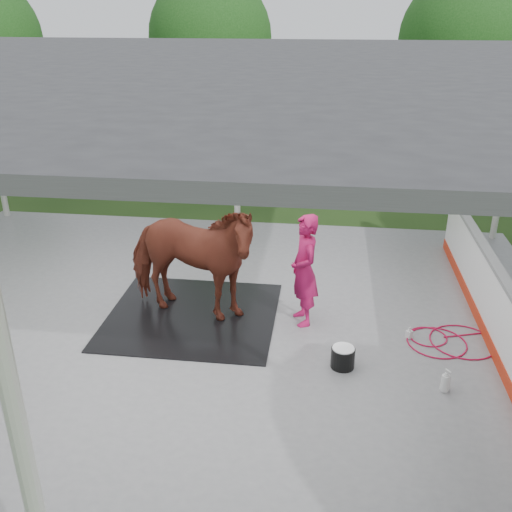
# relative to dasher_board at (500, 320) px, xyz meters

# --- Properties ---
(ground) EXTENTS (100.00, 100.00, 0.00)m
(ground) POSITION_rel_dasher_board_xyz_m (-4.60, 0.00, -0.59)
(ground) COLOR #1E3814
(concrete_slab) EXTENTS (12.00, 10.00, 0.05)m
(concrete_slab) POSITION_rel_dasher_board_xyz_m (-4.60, 0.00, -0.57)
(concrete_slab) COLOR slate
(concrete_slab) RESTS_ON ground
(pavilion_structure) EXTENTS (12.60, 10.60, 4.05)m
(pavilion_structure) POSITION_rel_dasher_board_xyz_m (-4.60, -0.00, 3.37)
(pavilion_structure) COLOR beige
(pavilion_structure) RESTS_ON ground
(dasher_board) EXTENTS (0.16, 8.00, 1.15)m
(dasher_board) POSITION_rel_dasher_board_xyz_m (0.00, 0.00, 0.00)
(dasher_board) COLOR #B8280F
(dasher_board) RESTS_ON concrete_slab
(tree_belt) EXTENTS (28.00, 28.00, 5.80)m
(tree_belt) POSITION_rel_dasher_board_xyz_m (-4.30, 0.90, 3.20)
(tree_belt) COLOR #382314
(tree_belt) RESTS_ON ground
(rubber_mat) EXTENTS (2.75, 2.57, 0.02)m
(rubber_mat) POSITION_rel_dasher_board_xyz_m (-4.69, 0.47, -0.53)
(rubber_mat) COLOR black
(rubber_mat) RESTS_ON concrete_slab
(horse) EXTENTS (2.55, 1.56, 2.00)m
(horse) POSITION_rel_dasher_board_xyz_m (-4.69, 0.47, 0.48)
(horse) COLOR maroon
(horse) RESTS_ON rubber_mat
(handler) EXTENTS (0.64, 0.78, 1.83)m
(handler) POSITION_rel_dasher_board_xyz_m (-2.87, 0.54, 0.37)
(handler) COLOR #AE124E
(handler) RESTS_ON concrete_slab
(wash_bucket) EXTENTS (0.34, 0.34, 0.31)m
(wash_bucket) POSITION_rel_dasher_board_xyz_m (-2.24, -0.66, -0.38)
(wash_bucket) COLOR black
(wash_bucket) RESTS_ON concrete_slab
(soap_bottle_a) EXTENTS (0.18, 0.18, 0.34)m
(soap_bottle_a) POSITION_rel_dasher_board_xyz_m (-0.90, -1.05, -0.37)
(soap_bottle_a) COLOR silver
(soap_bottle_a) RESTS_ON concrete_slab
(soap_bottle_b) EXTENTS (0.12, 0.13, 0.19)m
(soap_bottle_b) POSITION_rel_dasher_board_xyz_m (-1.21, 0.23, -0.45)
(soap_bottle_b) COLOR #338CD8
(soap_bottle_b) RESTS_ON concrete_slab
(hose_coil) EXTENTS (1.88, 1.05, 0.02)m
(hose_coil) POSITION_rel_dasher_board_xyz_m (-0.63, 0.20, -0.53)
(hose_coil) COLOR #A90C34
(hose_coil) RESTS_ON concrete_slab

